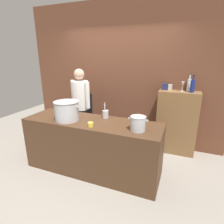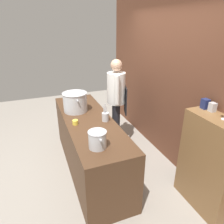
{
  "view_description": "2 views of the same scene",
  "coord_description": "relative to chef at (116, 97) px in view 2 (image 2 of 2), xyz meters",
  "views": [
    {
      "loc": [
        1.34,
        -2.44,
        1.91
      ],
      "look_at": [
        0.22,
        0.33,
        0.98
      ],
      "focal_mm": 29.24,
      "sensor_mm": 36.0,
      "label": 1
    },
    {
      "loc": [
        2.79,
        -0.69,
        2.25
      ],
      "look_at": [
        0.0,
        0.38,
        0.96
      ],
      "focal_mm": 33.31,
      "sensor_mm": 36.0,
      "label": 2
    }
  ],
  "objects": [
    {
      "name": "spice_tin_navy",
      "position": [
        1.6,
        0.53,
        0.36
      ],
      "size": [
        0.08,
        0.08,
        0.13
      ],
      "primitive_type": "cube",
      "color": "navy",
      "rests_on": "bar_cabinet"
    },
    {
      "name": "prep_counter",
      "position": [
        0.63,
        -0.72,
        -0.51
      ],
      "size": [
        2.27,
        0.7,
        0.9
      ],
      "primitive_type": "cube",
      "color": "#472D1C",
      "rests_on": "ground_plane"
    },
    {
      "name": "brick_back_panel",
      "position": [
        0.63,
        0.68,
        0.54
      ],
      "size": [
        4.4,
        0.1,
        3.0
      ],
      "primitive_type": "cube",
      "color": "brown",
      "rests_on": "ground_plane"
    },
    {
      "name": "utensil_crock",
      "position": [
        0.78,
        -0.5,
        0.0
      ],
      "size": [
        0.1,
        0.1,
        0.27
      ],
      "color": "#B7BABF",
      "rests_on": "prep_counter"
    },
    {
      "name": "stockpot_large",
      "position": [
        0.24,
        -0.83,
        0.09
      ],
      "size": [
        0.46,
        0.4,
        0.31
      ],
      "color": "#B7BABF",
      "rests_on": "prep_counter"
    },
    {
      "name": "bar_cabinet",
      "position": [
        1.89,
        0.47,
        -0.33
      ],
      "size": [
        0.76,
        0.32,
        1.26
      ],
      "primitive_type": "cube",
      "color": "brown",
      "rests_on": "ground_plane"
    },
    {
      "name": "spice_tin_silver",
      "position": [
        1.7,
        0.55,
        0.35
      ],
      "size": [
        0.07,
        0.07,
        0.11
      ],
      "primitive_type": "cube",
      "color": "#B2B2B7",
      "rests_on": "bar_cabinet"
    },
    {
      "name": "butter_jar",
      "position": [
        0.73,
        -0.94,
        -0.03
      ],
      "size": [
        0.08,
        0.08,
        0.07
      ],
      "primitive_type": "cylinder",
      "color": "yellow",
      "rests_on": "prep_counter"
    },
    {
      "name": "chef",
      "position": [
        0.0,
        0.0,
        0.0
      ],
      "size": [
        0.51,
        0.4,
        1.66
      ],
      "rotation": [
        0.0,
        0.0,
        2.82
      ],
      "color": "black",
      "rests_on": "ground_plane"
    },
    {
      "name": "ground_plane",
      "position": [
        0.63,
        -0.72,
        -0.96
      ],
      "size": [
        8.0,
        8.0,
        0.0
      ],
      "primitive_type": "plane",
      "color": "gray"
    },
    {
      "name": "stockpot_small",
      "position": [
        1.42,
        -0.82,
        0.04
      ],
      "size": [
        0.28,
        0.22,
        0.21
      ],
      "color": "#B7BABF",
      "rests_on": "prep_counter"
    }
  ]
}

